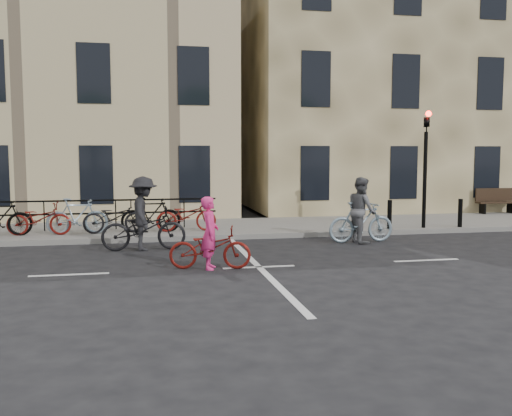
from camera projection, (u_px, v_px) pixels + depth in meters
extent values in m
plane|color=black|center=(259.00, 267.00, 12.53)|extent=(120.00, 120.00, 0.00)
cube|color=slate|center=(93.00, 232.00, 17.59)|extent=(46.00, 4.00, 0.15)
cube|color=#877851|center=(393.00, 73.00, 26.37)|extent=(14.00, 10.00, 12.00)
cylinder|color=black|center=(425.00, 180.00, 17.82)|extent=(0.12, 0.12, 3.00)
imported|color=black|center=(427.00, 117.00, 17.63)|extent=(0.15, 0.18, 0.90)
sphere|color=#FF0C05|center=(429.00, 114.00, 17.51)|extent=(0.18, 0.18, 0.18)
cylinder|color=black|center=(390.00, 215.00, 17.59)|extent=(0.14, 0.14, 0.90)
cylinder|color=black|center=(460.00, 213.00, 18.06)|extent=(0.14, 0.14, 0.90)
cube|color=black|center=(482.00, 209.00, 21.99)|extent=(0.06, 0.38, 0.40)
cube|color=black|center=(510.00, 208.00, 22.23)|extent=(0.06, 0.38, 0.40)
cube|color=black|center=(497.00, 202.00, 22.09)|extent=(1.60, 0.40, 0.06)
cube|color=black|center=(494.00, 195.00, 22.23)|extent=(1.60, 0.06, 0.50)
cube|color=black|center=(80.00, 215.00, 17.37)|extent=(8.30, 0.04, 0.95)
imported|color=black|center=(0.00, 218.00, 16.08)|extent=(1.75, 0.49, 1.05)
imported|color=#66120D|center=(39.00, 219.00, 16.29)|extent=(1.80, 0.63, 0.95)
imported|color=#7C93A3|center=(77.00, 216.00, 16.49)|extent=(1.75, 0.49, 1.05)
imported|color=black|center=(114.00, 217.00, 16.70)|extent=(1.80, 0.63, 0.95)
imported|color=black|center=(151.00, 215.00, 16.90)|extent=(1.75, 0.49, 1.05)
imported|color=#66120D|center=(186.00, 216.00, 17.11)|extent=(1.80, 0.63, 0.95)
imported|color=#66120D|center=(210.00, 248.00, 12.31)|extent=(1.85, 0.93, 0.93)
imported|color=#EC297B|center=(210.00, 233.00, 12.28)|extent=(0.48, 0.63, 1.57)
imported|color=#7C93A3|center=(361.00, 222.00, 15.92)|extent=(1.92, 0.61, 1.14)
imported|color=#58595D|center=(361.00, 210.00, 15.89)|extent=(0.73, 0.92, 1.84)
imported|color=black|center=(144.00, 229.00, 14.66)|extent=(2.16, 0.79, 1.12)
imported|color=black|center=(143.00, 214.00, 14.62)|extent=(0.73, 1.25, 1.91)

